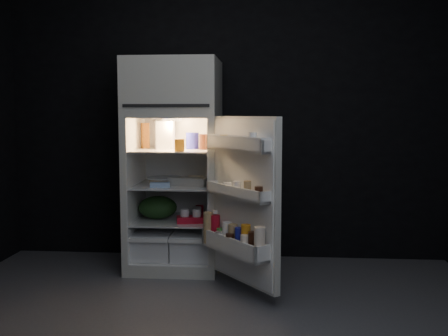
# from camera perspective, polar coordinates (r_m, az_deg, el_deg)

# --- Properties ---
(floor) EXTENTS (4.00, 3.40, 0.00)m
(floor) POSITION_cam_1_polar(r_m,az_deg,el_deg) (3.39, -2.18, -17.13)
(floor) COLOR #58585E
(floor) RESTS_ON ground
(wall_back) EXTENTS (4.00, 0.00, 2.70)m
(wall_back) POSITION_cam_1_polar(r_m,az_deg,el_deg) (4.81, 0.20, 6.22)
(wall_back) COLOR black
(wall_back) RESTS_ON ground
(wall_front) EXTENTS (4.00, 0.00, 2.70)m
(wall_front) POSITION_cam_1_polar(r_m,az_deg,el_deg) (1.45, -10.58, 6.55)
(wall_front) COLOR black
(wall_front) RESTS_ON ground
(refrigerator) EXTENTS (0.76, 0.71, 1.78)m
(refrigerator) POSITION_cam_1_polar(r_m,az_deg,el_deg) (4.50, -5.38, 1.18)
(refrigerator) COLOR silver
(refrigerator) RESTS_ON ground
(fridge_door) EXTENTS (0.60, 0.68, 1.22)m
(fridge_door) POSITION_cam_1_polar(r_m,az_deg,el_deg) (3.80, 1.93, -3.94)
(fridge_door) COLOR silver
(fridge_door) RESTS_ON ground
(milk_jug) EXTENTS (0.14, 0.14, 0.24)m
(milk_jug) POSITION_cam_1_polar(r_m,az_deg,el_deg) (4.49, -6.39, 3.59)
(milk_jug) COLOR white
(milk_jug) RESTS_ON refrigerator
(mayo_jar) EXTENTS (0.13, 0.13, 0.14)m
(mayo_jar) POSITION_cam_1_polar(r_m,az_deg,el_deg) (4.49, -3.46, 2.98)
(mayo_jar) COLOR #1C1F98
(mayo_jar) RESTS_ON refrigerator
(jam_jar) EXTENTS (0.10, 0.10, 0.13)m
(jam_jar) POSITION_cam_1_polar(r_m,az_deg,el_deg) (4.42, -2.11, 2.87)
(jam_jar) COLOR black
(jam_jar) RESTS_ON refrigerator
(amber_bottle) EXTENTS (0.10, 0.10, 0.22)m
(amber_bottle) POSITION_cam_1_polar(r_m,az_deg,el_deg) (4.64, -8.56, 3.51)
(amber_bottle) COLOR #BB671E
(amber_bottle) RESTS_ON refrigerator
(small_carton) EXTENTS (0.09, 0.07, 0.10)m
(small_carton) POSITION_cam_1_polar(r_m,az_deg,el_deg) (4.21, -4.89, 2.49)
(small_carton) COLOR #BF7416
(small_carton) RESTS_ON refrigerator
(egg_carton) EXTENTS (0.34, 0.19, 0.07)m
(egg_carton) POSITION_cam_1_polar(r_m,az_deg,el_deg) (4.38, -3.93, -1.50)
(egg_carton) COLOR #99968B
(egg_carton) RESTS_ON refrigerator
(pie) EXTENTS (0.35, 0.35, 0.04)m
(pie) POSITION_cam_1_polar(r_m,az_deg,el_deg) (4.58, -6.47, -1.39)
(pie) COLOR tan
(pie) RESTS_ON refrigerator
(flat_package) EXTENTS (0.17, 0.11, 0.04)m
(flat_package) POSITION_cam_1_polar(r_m,az_deg,el_deg) (4.33, -7.00, -1.82)
(flat_package) COLOR #8DAEDB
(flat_package) RESTS_ON refrigerator
(wrapped_pkg) EXTENTS (0.15, 0.13, 0.05)m
(wrapped_pkg) POSITION_cam_1_polar(r_m,az_deg,el_deg) (4.65, -3.07, -1.19)
(wrapped_pkg) COLOR beige
(wrapped_pkg) RESTS_ON refrigerator
(produce_bag) EXTENTS (0.40, 0.37, 0.20)m
(produce_bag) POSITION_cam_1_polar(r_m,az_deg,el_deg) (4.55, -7.22, -4.27)
(produce_bag) COLOR #193815
(produce_bag) RESTS_ON refrigerator
(yogurt_tray) EXTENTS (0.27, 0.18, 0.05)m
(yogurt_tray) POSITION_cam_1_polar(r_m,az_deg,el_deg) (4.38, -3.51, -5.61)
(yogurt_tray) COLOR red
(yogurt_tray) RESTS_ON refrigerator
(small_can_red) EXTENTS (0.07, 0.07, 0.09)m
(small_can_red) POSITION_cam_1_polar(r_m,az_deg,el_deg) (4.67, -2.68, -4.64)
(small_can_red) COLOR red
(small_can_red) RESTS_ON refrigerator
(small_can_silver) EXTENTS (0.08, 0.08, 0.09)m
(small_can_silver) POSITION_cam_1_polar(r_m,az_deg,el_deg) (4.59, -2.91, -4.81)
(small_can_silver) COLOR silver
(small_can_silver) RESTS_ON refrigerator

